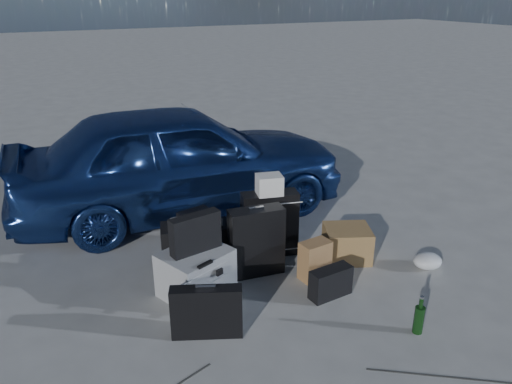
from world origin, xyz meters
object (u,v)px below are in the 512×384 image
briefcase (207,312)px  cardboard_box (347,243)px  duffel_bag (197,241)px  suitcase_left (256,242)px  suitcase_right (270,224)px  car (180,159)px  green_bottle (419,315)px  pelican_case (196,273)px

briefcase → cardboard_box: size_ratio=1.24×
duffel_bag → suitcase_left: bearing=-38.8°
suitcase_right → cardboard_box: (0.59, -0.41, -0.16)m
car → suitcase_left: bearing=-171.0°
briefcase → green_bottle: (1.38, -0.66, -0.05)m
pelican_case → cardboard_box: (1.44, -0.09, -0.04)m
duffel_bag → suitcase_right: bearing=-5.9°
car → suitcase_left: 1.62m
briefcase → suitcase_right: size_ratio=0.82×
suitcase_left → suitcase_right: bearing=51.2°
duffel_bag → green_bottle: duffel_bag is taller
car → pelican_case: bearing=169.0°
suitcase_left → duffel_bag: (-0.36, 0.51, -0.15)m
pelican_case → briefcase: briefcase is taller
car → briefcase: size_ratio=7.02×
car → suitcase_right: bearing=-158.9°
pelican_case → green_bottle: 1.75m
cardboard_box → briefcase: bearing=-163.8°
suitcase_right → green_bottle: suitcase_right is taller
briefcase → suitcase_left: size_ratio=0.83×
duffel_bag → cardboard_box: size_ratio=1.58×
car → briefcase: car is taller
briefcase → duffel_bag: 1.17m
green_bottle → pelican_case: bearing=136.1°
suitcase_right → duffel_bag: 0.69m
pelican_case → suitcase_left: 0.60m
suitcase_right → green_bottle: (0.41, -1.53, -0.16)m
pelican_case → suitcase_right: suitcase_right is taller
car → suitcase_right: size_ratio=5.78×
suitcase_left → cardboard_box: (0.86, -0.15, -0.15)m
suitcase_right → green_bottle: 1.59m
pelican_case → briefcase: size_ratio=1.03×
briefcase → green_bottle: 1.53m
suitcase_left → suitcase_right: (0.27, 0.26, 0.00)m
duffel_bag → green_bottle: 2.06m
briefcase → suitcase_left: 0.93m
car → duffel_bag: bearing=172.2°
duffel_bag → cardboard_box: bearing=-12.2°
duffel_bag → green_bottle: bearing=-43.6°
green_bottle → suitcase_left: bearing=118.1°
briefcase → green_bottle: bearing=-2.0°
pelican_case → green_bottle: (1.26, -1.21, -0.04)m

